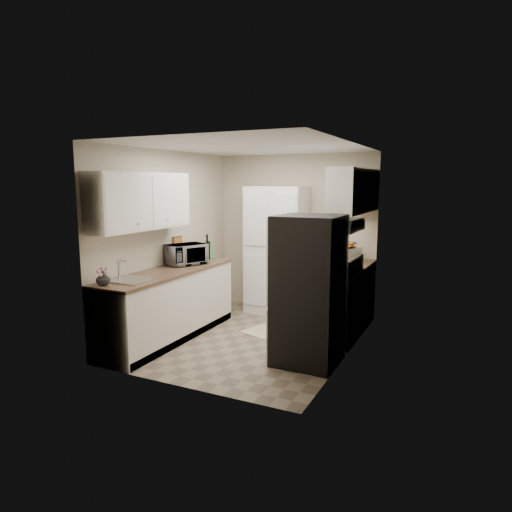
{
  "coord_description": "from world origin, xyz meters",
  "views": [
    {
      "loc": [
        2.59,
        -5.21,
        2.05
      ],
      "look_at": [
        0.01,
        0.15,
        1.1
      ],
      "focal_mm": 32.0,
      "sensor_mm": 36.0,
      "label": 1
    }
  ],
  "objects_px": {
    "electric_range": "(331,305)",
    "toaster_oven": "(346,255)",
    "pantry_cabinet": "(276,251)",
    "wine_bottle": "(207,248)",
    "refrigerator": "(309,290)",
    "microwave": "(186,254)"
  },
  "relations": [
    {
      "from": "electric_range",
      "to": "toaster_oven",
      "type": "distance_m",
      "value": 0.95
    },
    {
      "from": "pantry_cabinet",
      "to": "wine_bottle",
      "type": "xyz_separation_m",
      "value": [
        -0.78,
        -0.79,
        0.09
      ]
    },
    {
      "from": "toaster_oven",
      "to": "electric_range",
      "type": "bearing_deg",
      "value": -67.05
    },
    {
      "from": "electric_range",
      "to": "wine_bottle",
      "type": "distance_m",
      "value": 2.05
    },
    {
      "from": "electric_range",
      "to": "pantry_cabinet",
      "type": "bearing_deg",
      "value": 141.78
    },
    {
      "from": "toaster_oven",
      "to": "refrigerator",
      "type": "bearing_deg",
      "value": -69.26
    },
    {
      "from": "refrigerator",
      "to": "toaster_oven",
      "type": "xyz_separation_m",
      "value": [
        0.01,
        1.58,
        0.18
      ]
    },
    {
      "from": "refrigerator",
      "to": "microwave",
      "type": "distance_m",
      "value": 2.02
    },
    {
      "from": "electric_range",
      "to": "refrigerator",
      "type": "xyz_separation_m",
      "value": [
        -0.03,
        -0.8,
        0.37
      ]
    },
    {
      "from": "electric_range",
      "to": "toaster_oven",
      "type": "bearing_deg",
      "value": 91.88
    },
    {
      "from": "pantry_cabinet",
      "to": "microwave",
      "type": "height_order",
      "value": "pantry_cabinet"
    },
    {
      "from": "microwave",
      "to": "wine_bottle",
      "type": "relative_size",
      "value": 1.52
    },
    {
      "from": "wine_bottle",
      "to": "microwave",
      "type": "bearing_deg",
      "value": -94.5
    },
    {
      "from": "electric_range",
      "to": "wine_bottle",
      "type": "xyz_separation_m",
      "value": [
        -1.96,
        0.14,
        0.61
      ]
    },
    {
      "from": "pantry_cabinet",
      "to": "toaster_oven",
      "type": "bearing_deg",
      "value": -7.41
    },
    {
      "from": "electric_range",
      "to": "microwave",
      "type": "bearing_deg",
      "value": -169.75
    },
    {
      "from": "refrigerator",
      "to": "microwave",
      "type": "relative_size",
      "value": 3.24
    },
    {
      "from": "microwave",
      "to": "wine_bottle",
      "type": "height_order",
      "value": "wine_bottle"
    },
    {
      "from": "microwave",
      "to": "wine_bottle",
      "type": "distance_m",
      "value": 0.5
    },
    {
      "from": "refrigerator",
      "to": "wine_bottle",
      "type": "bearing_deg",
      "value": 154.03
    },
    {
      "from": "pantry_cabinet",
      "to": "refrigerator",
      "type": "distance_m",
      "value": 2.07
    },
    {
      "from": "pantry_cabinet",
      "to": "wine_bottle",
      "type": "bearing_deg",
      "value": -134.7
    }
  ]
}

